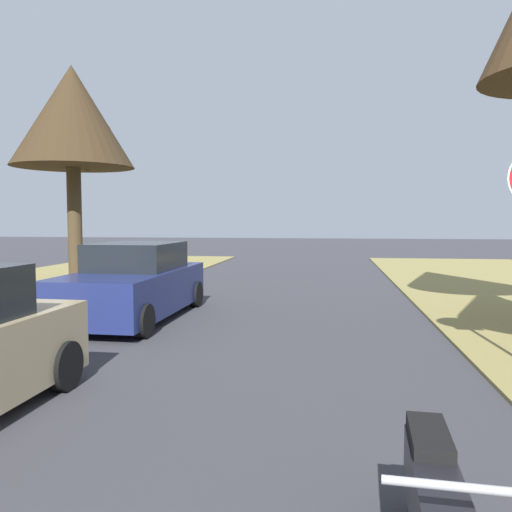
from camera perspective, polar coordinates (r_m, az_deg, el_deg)
name	(u,v)px	position (r m, az deg, el deg)	size (l,w,h in m)	color
street_tree_left_mid_b	(72,118)	(16.23, -19.54, 14.08)	(3.45, 3.45, 6.42)	#463723
parked_sedan_navy	(134,284)	(11.09, -13.26, -3.01)	(2.00, 4.43, 1.57)	navy
parked_motorcycle	(433,510)	(3.28, 18.89, -24.92)	(0.60, 2.05, 0.97)	black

